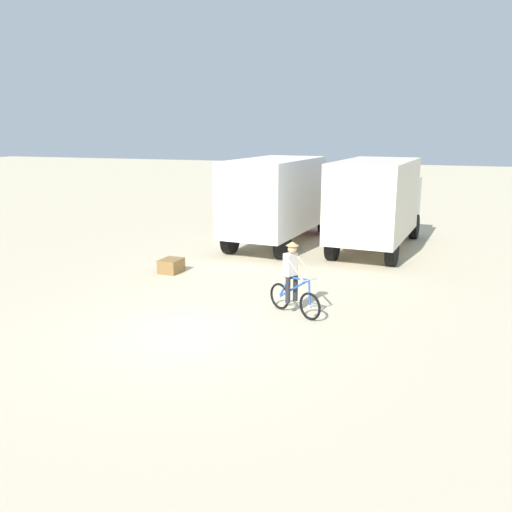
% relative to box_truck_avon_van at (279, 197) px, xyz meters
% --- Properties ---
extents(ground_plane, '(120.00, 120.00, 0.00)m').
position_rel_box_truck_avon_van_xyz_m(ground_plane, '(0.73, -9.92, -1.87)').
color(ground_plane, beige).
extents(box_truck_avon_van, '(2.94, 6.93, 3.35)m').
position_rel_box_truck_avon_van_xyz_m(box_truck_avon_van, '(0.00, 0.00, 0.00)').
color(box_truck_avon_van, white).
rests_on(box_truck_avon_van, ground).
extents(box_truck_cream_rv, '(2.93, 6.93, 3.35)m').
position_rel_box_truck_avon_van_xyz_m(box_truck_cream_rv, '(3.71, 0.26, 0.00)').
color(box_truck_cream_rv, beige).
rests_on(box_truck_cream_rv, ground).
extents(cyclist_orange_shirt, '(1.52, 0.93, 1.82)m').
position_rel_box_truck_avon_van_xyz_m(cyclist_orange_shirt, '(2.66, -7.79, -1.03)').
color(cyclist_orange_shirt, black).
rests_on(cyclist_orange_shirt, ground).
extents(supply_crate, '(0.63, 0.78, 0.43)m').
position_rel_box_truck_avon_van_xyz_m(supply_crate, '(-2.02, -5.23, -1.66)').
color(supply_crate, olive).
rests_on(supply_crate, ground).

